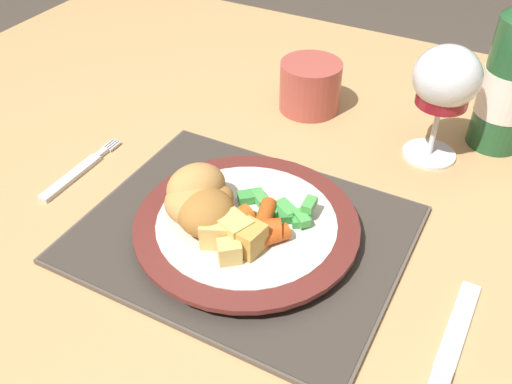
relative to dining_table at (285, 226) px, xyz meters
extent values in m
cube|color=tan|center=(0.00, 0.00, 0.07)|extent=(1.28, 0.91, 0.04)
cube|color=tan|center=(-0.58, 0.40, -0.30)|extent=(0.06, 0.06, 0.70)
cube|color=brown|center=(0.01, -0.13, 0.09)|extent=(0.34, 0.28, 0.01)
cube|color=#3C352E|center=(0.01, -0.13, 0.10)|extent=(0.33, 0.27, 0.00)
cylinder|color=silver|center=(0.01, -0.13, 0.10)|extent=(0.20, 0.20, 0.01)
cylinder|color=maroon|center=(0.01, -0.13, 0.11)|extent=(0.24, 0.24, 0.01)
cylinder|color=silver|center=(0.01, -0.13, 0.12)|extent=(0.19, 0.19, 0.00)
ellipsoid|color=tan|center=(-0.05, -0.13, 0.14)|extent=(0.08, 0.08, 0.05)
ellipsoid|color=#B77F3D|center=(-0.03, -0.13, 0.13)|extent=(0.05, 0.06, 0.03)
ellipsoid|color=#A87033|center=(-0.02, -0.16, 0.14)|extent=(0.07, 0.07, 0.04)
ellipsoid|color=tan|center=(-0.04, -0.15, 0.14)|extent=(0.07, 0.06, 0.04)
cube|color=green|center=(0.07, -0.11, 0.12)|extent=(0.02, 0.02, 0.01)
cube|color=#4CA84C|center=(0.06, -0.10, 0.12)|extent=(0.02, 0.02, 0.01)
cube|color=#338438|center=(0.04, -0.10, 0.12)|extent=(0.03, 0.03, 0.01)
cube|color=green|center=(0.00, -0.10, 0.12)|extent=(0.03, 0.03, 0.01)
cube|color=green|center=(0.04, -0.10, 0.12)|extent=(0.01, 0.02, 0.01)
cube|color=#4CA84C|center=(0.04, -0.10, 0.12)|extent=(0.03, 0.03, 0.01)
cube|color=#4CA84C|center=(0.01, -0.10, 0.12)|extent=(0.03, 0.02, 0.01)
cube|color=#4CA84C|center=(0.07, -0.09, 0.13)|extent=(0.01, 0.02, 0.01)
cube|color=#338438|center=(0.02, -0.13, 0.12)|extent=(0.01, 0.02, 0.01)
cylinder|color=#CC5119|center=(0.03, -0.12, 0.12)|extent=(0.03, 0.05, 0.02)
cylinder|color=orange|center=(0.01, -0.15, 0.13)|extent=(0.04, 0.05, 0.02)
cylinder|color=#CC5119|center=(0.05, -0.15, 0.12)|extent=(0.04, 0.04, 0.02)
cylinder|color=#CC5119|center=(0.04, -0.14, 0.13)|extent=(0.04, 0.04, 0.02)
cube|color=silver|center=(-0.23, -0.14, 0.09)|extent=(0.01, 0.10, 0.01)
cube|color=silver|center=(-0.23, -0.08, 0.09)|extent=(0.01, 0.02, 0.01)
cube|color=silver|center=(-0.22, -0.06, 0.09)|extent=(0.00, 0.02, 0.00)
cube|color=silver|center=(-0.23, -0.06, 0.09)|extent=(0.00, 0.02, 0.00)
cube|color=silver|center=(-0.23, -0.06, 0.09)|extent=(0.00, 0.02, 0.00)
cube|color=silver|center=(-0.23, -0.06, 0.09)|extent=(0.00, 0.02, 0.00)
cube|color=silver|center=(0.24, -0.14, 0.09)|extent=(0.02, 0.11, 0.00)
cylinder|color=silver|center=(0.14, 0.12, 0.09)|extent=(0.07, 0.07, 0.00)
cylinder|color=silver|center=(0.14, 0.12, 0.13)|extent=(0.01, 0.01, 0.07)
ellipsoid|color=silver|center=(0.14, 0.12, 0.20)|extent=(0.08, 0.08, 0.07)
cylinder|color=maroon|center=(0.14, 0.12, 0.18)|extent=(0.06, 0.06, 0.03)
cylinder|color=#23562D|center=(0.21, 0.19, 0.18)|extent=(0.07, 0.07, 0.17)
cylinder|color=white|center=(0.21, 0.19, 0.17)|extent=(0.07, 0.07, 0.06)
cube|color=#E5BC66|center=(0.02, -0.16, 0.13)|extent=(0.04, 0.04, 0.03)
cube|color=#E5BC66|center=(0.02, -0.18, 0.13)|extent=(0.03, 0.03, 0.02)
cube|color=#DBB256|center=(-0.01, -0.16, 0.13)|extent=(0.03, 0.02, 0.02)
cube|color=#DBB256|center=(-0.01, -0.16, 0.13)|extent=(0.03, 0.03, 0.03)
cube|color=#E5BC66|center=(0.00, -0.17, 0.13)|extent=(0.04, 0.03, 0.03)
cube|color=gold|center=(0.04, -0.16, 0.13)|extent=(0.03, 0.03, 0.03)
cylinder|color=#B24C42|center=(-0.04, 0.15, 0.13)|extent=(0.09, 0.09, 0.07)
cylinder|color=maroon|center=(-0.04, 0.15, 0.16)|extent=(0.07, 0.07, 0.01)
camera|label=1|loc=(0.23, -0.51, 0.52)|focal=40.00mm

